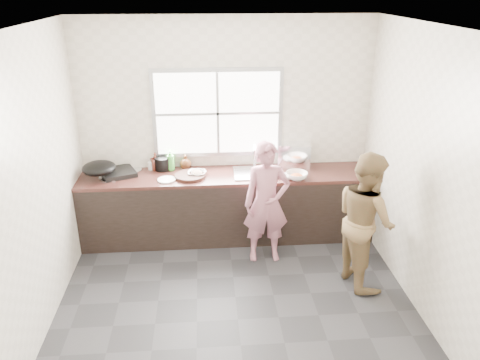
{
  "coord_description": "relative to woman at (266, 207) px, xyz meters",
  "views": [
    {
      "loc": [
        -0.27,
        -4.01,
        3.04
      ],
      "look_at": [
        0.1,
        0.65,
        1.05
      ],
      "focal_mm": 35.0,
      "sensor_mm": 36.0,
      "label": 1
    }
  ],
  "objects": [
    {
      "name": "bowl_held",
      "position": [
        0.3,
        0.35,
        0.22
      ],
      "size": [
        0.23,
        0.23,
        0.06
      ],
      "primitive_type": "imported",
      "rotation": [
        0.0,
        0.0,
        -0.19
      ],
      "color": "silver",
      "rests_on": "countertop"
    },
    {
      "name": "woman",
      "position": [
        0.0,
        0.0,
        0.0
      ],
      "size": [
        0.5,
        0.33,
        1.34
      ],
      "primitive_type": "imported",
      "rotation": [
        0.0,
        0.0,
        0.02
      ],
      "color": "#AA6676",
      "rests_on": "floor"
    },
    {
      "name": "countertop",
      "position": [
        -0.41,
        0.55,
        0.17
      ],
      "size": [
        3.6,
        0.64,
        0.04
      ],
      "primitive_type": "cube",
      "color": "#391C17",
      "rests_on": "cabinet"
    },
    {
      "name": "bowl_crabs",
      "position": [
        0.4,
        0.34,
        0.22
      ],
      "size": [
        0.23,
        0.23,
        0.07
      ],
      "primitive_type": "imported",
      "rotation": [
        0.0,
        0.0,
        0.12
      ],
      "color": "white",
      "rests_on": "countertop"
    },
    {
      "name": "wok",
      "position": [
        -1.94,
        0.54,
        0.32
      ],
      "size": [
        0.51,
        0.51,
        0.15
      ],
      "primitive_type": "ellipsoid",
      "rotation": [
        0.0,
        0.0,
        0.37
      ],
      "color": "black",
      "rests_on": "burner"
    },
    {
      "name": "bowl_mince",
      "position": [
        -0.79,
        0.54,
        0.22
      ],
      "size": [
        0.24,
        0.24,
        0.05
      ],
      "primitive_type": "imported",
      "rotation": [
        0.0,
        0.0,
        -0.12
      ],
      "color": "silver",
      "rests_on": "countertop"
    },
    {
      "name": "wall_left",
      "position": [
        -2.21,
        -0.74,
        0.68
      ],
      "size": [
        0.01,
        3.2,
        2.7
      ],
      "primitive_type": "cube",
      "color": "beige",
      "rests_on": "ground"
    },
    {
      "name": "black_pot",
      "position": [
        -1.21,
        0.78,
        0.27
      ],
      "size": [
        0.29,
        0.29,
        0.16
      ],
      "primitive_type": "cylinder",
      "rotation": [
        0.0,
        0.0,
        0.4
      ],
      "color": "black",
      "rests_on": "countertop"
    },
    {
      "name": "pot_lid_right",
      "position": [
        -1.59,
        0.78,
        0.19
      ],
      "size": [
        0.26,
        0.26,
        0.01
      ],
      "primitive_type": "cylinder",
      "rotation": [
        0.0,
        0.0,
        0.2
      ],
      "color": "silver",
      "rests_on": "countertop"
    },
    {
      "name": "floor",
      "position": [
        -0.41,
        -0.74,
        -0.68
      ],
      "size": [
        3.6,
        3.2,
        0.01
      ],
      "primitive_type": "cube",
      "color": "#29292C",
      "rests_on": "ground"
    },
    {
      "name": "wall_right",
      "position": [
        1.4,
        -0.74,
        0.68
      ],
      "size": [
        0.01,
        3.2,
        2.7
      ],
      "primitive_type": "cube",
      "color": "beige",
      "rests_on": "ground"
    },
    {
      "name": "window_glazing",
      "position": [
        -0.51,
        0.83,
        0.88
      ],
      "size": [
        1.5,
        0.01,
        1.0
      ],
      "primitive_type": "cube",
      "color": "white",
      "rests_on": "window_frame"
    },
    {
      "name": "window_frame",
      "position": [
        -0.51,
        0.85,
        0.88
      ],
      "size": [
        1.6,
        0.05,
        1.1
      ],
      "primitive_type": "cube",
      "color": "#9EA0A5",
      "rests_on": "wall_back"
    },
    {
      "name": "dish_rack",
      "position": [
        0.45,
        0.78,
        0.34
      ],
      "size": [
        0.45,
        0.35,
        0.3
      ],
      "primitive_type": "cube",
      "rotation": [
        0.0,
        0.0,
        -0.2
      ],
      "color": "white",
      "rests_on": "countertop"
    },
    {
      "name": "wall_back",
      "position": [
        -0.41,
        0.87,
        0.68
      ],
      "size": [
        3.6,
        0.01,
        2.7
      ],
      "primitive_type": "cube",
      "color": "beige",
      "rests_on": "ground"
    },
    {
      "name": "plate_food",
      "position": [
        -1.15,
        0.42,
        0.2
      ],
      "size": [
        0.26,
        0.26,
        0.02
      ],
      "primitive_type": "cylinder",
      "rotation": [
        0.0,
        0.0,
        0.22
      ],
      "color": "white",
      "rests_on": "countertop"
    },
    {
      "name": "bottle_green",
      "position": [
        -1.11,
        0.74,
        0.32
      ],
      "size": [
        0.12,
        0.12,
        0.27
      ],
      "primitive_type": "imported",
      "rotation": [
        0.0,
        0.0,
        0.22
      ],
      "color": "green",
      "rests_on": "countertop"
    },
    {
      "name": "bottle_brown_tall",
      "position": [
        -1.3,
        0.78,
        0.29
      ],
      "size": [
        0.12,
        0.12,
        0.2
      ],
      "primitive_type": "imported",
      "rotation": [
        0.0,
        0.0,
        0.37
      ],
      "color": "#4B1B12",
      "rests_on": "countertop"
    },
    {
      "name": "bottle_brown_short",
      "position": [
        -0.93,
        0.78,
        0.27
      ],
      "size": [
        0.13,
        0.13,
        0.17
      ],
      "primitive_type": "imported",
      "rotation": [
        0.0,
        0.0,
        -0.03
      ],
      "color": "#452411",
      "rests_on": "countertop"
    },
    {
      "name": "person_side",
      "position": [
        0.98,
        -0.52,
        0.07
      ],
      "size": [
        0.68,
        0.81,
        1.48
      ],
      "primitive_type": "imported",
      "rotation": [
        0.0,
        0.0,
        1.76
      ],
      "color": "olive",
      "rests_on": "floor"
    },
    {
      "name": "cleaver",
      "position": [
        -0.77,
        0.56,
        0.23
      ],
      "size": [
        0.21,
        0.15,
        0.01
      ],
      "primitive_type": "cube",
      "rotation": [
        0.0,
        0.0,
        0.32
      ],
      "color": "#A5A8AC",
      "rests_on": "cutting_board"
    },
    {
      "name": "cabinet",
      "position": [
        -0.41,
        0.55,
        -0.26
      ],
      "size": [
        3.6,
        0.62,
        0.82
      ],
      "primitive_type": "cube",
      "color": "black",
      "rests_on": "floor"
    },
    {
      "name": "ceiling",
      "position": [
        -0.41,
        -0.74,
        2.03
      ],
      "size": [
        3.6,
        3.2,
        0.01
      ],
      "primitive_type": "cube",
      "color": "silver",
      "rests_on": "wall_back"
    },
    {
      "name": "sink",
      "position": [
        -0.06,
        0.55,
        0.19
      ],
      "size": [
        0.55,
        0.45,
        0.02
      ],
      "primitive_type": "cube",
      "color": "silver",
      "rests_on": "countertop"
    },
    {
      "name": "burner",
      "position": [
        -1.74,
        0.64,
        0.22
      ],
      "size": [
        0.5,
        0.5,
        0.06
      ],
      "primitive_type": "cube",
      "rotation": [
        0.0,
        0.0,
        0.4
      ],
      "color": "black",
      "rests_on": "countertop"
    },
    {
      "name": "pot_lid_left",
      "position": [
        -1.82,
        0.55,
        0.19
      ],
      "size": [
        0.31,
        0.31,
        0.01
      ],
      "primitive_type": "cylinder",
      "rotation": [
        0.0,
        0.0,
        -0.13
      ],
      "color": "#B1B5B9",
      "rests_on": "countertop"
    },
    {
      "name": "wall_front",
      "position": [
        -0.41,
        -2.34,
        0.68
      ],
      "size": [
        3.6,
        0.01,
        2.7
      ],
      "primitive_type": "cube",
      "color": "beige",
      "rests_on": "ground"
    },
    {
      "name": "faucet",
      "position": [
        -0.06,
        0.75,
        0.34
      ],
      "size": [
        0.02,
        0.02,
        0.3
      ],
      "primitive_type": "cylinder",
      "color": "silver",
      "rests_on": "countertop"
    },
    {
      "name": "cutting_board",
      "position": [
        -0.87,
        0.49,
        0.21
      ],
      "size": [
        0.39,
        0.39,
        0.04
      ],
      "primitive_type": "cylinder",
      "rotation": [
        0.0,
        0.0,
        -0.03
      ],
      "color": "black",
      "rests_on": "countertop"
    },
    {
      "name": "glass_jar",
      "position": [
        -1.36,
        0.78,
        0.24
      ],
      "size": [
        0.07,
        0.07,
        0.1
      ],
      "primitive_type": "cylinder",
      "rotation": [
        0.0,
        0.0,
        -0.04
      ],
      "color": "silver",
      "rests_on": "countertop"
    }
  ]
}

